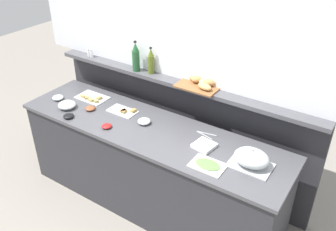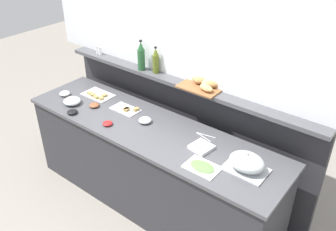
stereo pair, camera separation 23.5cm
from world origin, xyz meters
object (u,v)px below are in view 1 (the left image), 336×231
at_px(glass_bowl_small, 144,121).
at_px(condiment_bowl_red, 107,126).
at_px(olive_oil_bottle, 151,62).
at_px(salt_shaker, 89,53).
at_px(napkin_stack, 204,145).
at_px(bread_basket, 201,83).
at_px(serving_cloche, 251,159).
at_px(cold_cuts_platter, 208,165).
at_px(glass_bowl_large, 58,98).
at_px(condiment_bowl_dark, 69,116).
at_px(serving_tongs, 205,134).
at_px(glass_bowl_medium, 67,105).
at_px(sandwich_platter_side, 92,98).
at_px(condiment_bowl_teal, 90,108).
at_px(sandwich_platter_rear, 124,111).
at_px(pepper_shaker, 91,53).
at_px(wine_bottle_green, 136,57).

xyz_separation_m(glass_bowl_small, condiment_bowl_red, (-0.25, -0.25, -0.01)).
xyz_separation_m(olive_oil_bottle, salt_shaker, (-0.85, -0.01, -0.08)).
distance_m(napkin_stack, bread_basket, 0.65).
height_order(serving_cloche, condiment_bowl_red, serving_cloche).
height_order(cold_cuts_platter, bread_basket, bread_basket).
distance_m(serving_cloche, glass_bowl_large, 2.13).
distance_m(condiment_bowl_dark, serving_tongs, 1.33).
distance_m(cold_cuts_platter, glass_bowl_medium, 1.63).
distance_m(sandwich_platter_side, condiment_bowl_teal, 0.24).
height_order(sandwich_platter_side, condiment_bowl_teal, same).
height_order(condiment_bowl_teal, bread_basket, bread_basket).
height_order(sandwich_platter_rear, olive_oil_bottle, olive_oil_bottle).
relative_size(condiment_bowl_red, pepper_shaker, 1.08).
bearing_deg(salt_shaker, condiment_bowl_dark, -61.69).
height_order(condiment_bowl_teal, salt_shaker, salt_shaker).
height_order(glass_bowl_medium, serving_tongs, glass_bowl_medium).
bearing_deg(condiment_bowl_red, salt_shaker, 140.96).
bearing_deg(salt_shaker, glass_bowl_large, -86.88).
bearing_deg(wine_bottle_green, napkin_stack, -22.09).
relative_size(condiment_bowl_red, serving_tongs, 0.51).
height_order(cold_cuts_platter, glass_bowl_large, glass_bowl_large).
xyz_separation_m(sandwich_platter_side, glass_bowl_medium, (-0.07, -0.28, 0.02)).
height_order(glass_bowl_medium, glass_bowl_small, glass_bowl_medium).
xyz_separation_m(glass_bowl_medium, olive_oil_bottle, (0.61, 0.63, 0.39)).
bearing_deg(glass_bowl_small, bread_basket, 52.30).
xyz_separation_m(sandwich_platter_rear, serving_tongs, (0.87, 0.09, -0.00)).
relative_size(serving_cloche, bread_basket, 0.85).
bearing_deg(condiment_bowl_red, pepper_shaker, 139.41).
relative_size(serving_cloche, serving_tongs, 1.84).
bearing_deg(salt_shaker, condiment_bowl_teal, -47.68).
bearing_deg(condiment_bowl_teal, cold_cuts_platter, -5.62).
bearing_deg(serving_tongs, olive_oil_bottle, 160.27).
distance_m(condiment_bowl_teal, olive_oil_bottle, 0.77).
height_order(olive_oil_bottle, bread_basket, olive_oil_bottle).
distance_m(glass_bowl_large, wine_bottle_green, 0.94).
bearing_deg(pepper_shaker, serving_tongs, -9.58).
relative_size(glass_bowl_medium, condiment_bowl_dark, 1.73).
bearing_deg(glass_bowl_medium, salt_shaker, 111.73).
relative_size(cold_cuts_platter, condiment_bowl_dark, 2.71).
bearing_deg(bread_basket, glass_bowl_small, -127.70).
bearing_deg(sandwich_platter_side, glass_bowl_large, -143.73).
distance_m(serving_tongs, salt_shaker, 1.70).
bearing_deg(napkin_stack, glass_bowl_medium, -173.37).
bearing_deg(salt_shaker, bread_basket, 1.18).
xyz_separation_m(glass_bowl_small, wine_bottle_green, (-0.39, 0.40, 0.42)).
xyz_separation_m(sandwich_platter_side, glass_bowl_small, (0.76, -0.09, 0.01)).
distance_m(condiment_bowl_dark, pepper_shaker, 0.88).
height_order(serving_cloche, serving_tongs, serving_cloche).
height_order(glass_bowl_small, napkin_stack, glass_bowl_small).
xyz_separation_m(condiment_bowl_red, pepper_shaker, (-0.78, 0.67, 0.33)).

